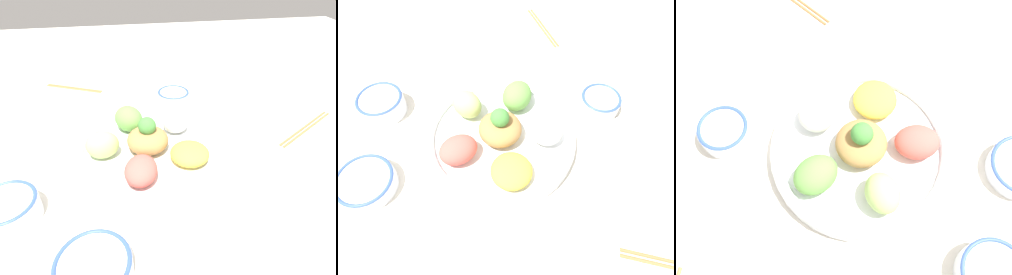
# 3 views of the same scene
# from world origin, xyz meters

# --- Properties ---
(ground_plane) EXTENTS (2.40, 2.40, 0.00)m
(ground_plane) POSITION_xyz_m (0.00, 0.00, 0.00)
(ground_plane) COLOR silver
(salad_platter) EXTENTS (0.33, 0.33, 0.10)m
(salad_platter) POSITION_xyz_m (0.02, 0.04, 0.03)
(salad_platter) COLOR white
(salad_platter) RESTS_ON ground_plane
(sauce_bowl_red) EXTENTS (0.11, 0.11, 0.05)m
(sauce_bowl_red) POSITION_xyz_m (-0.11, 0.30, 0.03)
(sauce_bowl_red) COLOR white
(sauce_bowl_red) RESTS_ON ground_plane
(rice_bowl_blue) EXTENTS (0.12, 0.12, 0.04)m
(rice_bowl_blue) POSITION_xyz_m (-0.24, 0.14, 0.02)
(rice_bowl_blue) COLOR white
(rice_bowl_blue) RESTS_ON ground_plane
(sauce_bowl_dark) EXTENTS (0.09, 0.09, 0.04)m
(sauce_bowl_dark) POSITION_xyz_m (0.26, -0.07, 0.02)
(sauce_bowl_dark) COLOR white
(sauce_bowl_dark) RESTS_ON ground_plane
(chopsticks_pair_near) EXTENTS (0.14, 0.21, 0.01)m
(chopsticks_pair_near) POSITION_xyz_m (0.07, -0.39, 0.00)
(chopsticks_pair_near) COLOR #9E6B3D
(chopsticks_pair_near) RESTS_ON ground_plane
(chopsticks_pair_far) EXTENTS (0.10, 0.19, 0.01)m
(chopsticks_pair_far) POSITION_xyz_m (0.41, 0.24, 0.00)
(chopsticks_pair_far) COLOR #9E6B3D
(chopsticks_pair_far) RESTS_ON ground_plane
(serving_spoon_main) EXTENTS (0.08, 0.12, 0.01)m
(serving_spoon_main) POSITION_xyz_m (-0.21, -0.07, 0.00)
(serving_spoon_main) COLOR white
(serving_spoon_main) RESTS_ON ground_plane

